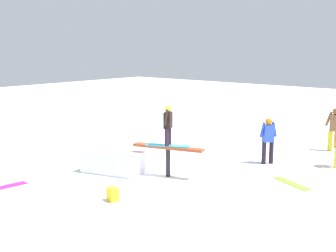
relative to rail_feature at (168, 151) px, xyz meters
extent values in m
plane|color=white|center=(0.00, 0.00, -0.77)|extent=(60.00, 60.00, 0.00)
cylinder|color=black|center=(0.00, 0.00, -0.35)|extent=(0.14, 0.14, 0.84)
cube|color=#A53F1E|center=(0.00, 0.00, 0.12)|extent=(2.20, 0.87, 0.08)
cube|color=white|center=(-1.64, -0.46, -0.44)|extent=(2.14, 1.93, 0.66)
cube|color=#30AAC0|center=(0.00, 0.00, 0.17)|extent=(1.31, 0.80, 0.03)
cylinder|color=#2B1A2C|center=(0.05, -0.11, 0.44)|extent=(0.13, 0.13, 0.51)
cylinder|color=#2B1A2C|center=(-0.05, 0.11, 0.44)|extent=(0.13, 0.13, 0.51)
cube|color=black|center=(0.00, 0.00, 0.93)|extent=(0.31, 0.37, 0.48)
cylinder|color=black|center=(0.08, -0.18, 1.04)|extent=(0.19, 0.30, 0.44)
cylinder|color=black|center=(-0.08, 0.18, 1.04)|extent=(0.19, 0.30, 0.44)
sphere|color=yellow|center=(0.00, 0.00, 1.27)|extent=(0.20, 0.20, 0.20)
cylinder|color=black|center=(1.60, 3.37, -0.40)|extent=(0.14, 0.14, 0.73)
cylinder|color=black|center=(1.45, 3.15, -0.40)|extent=(0.14, 0.14, 0.73)
cube|color=blue|center=(1.53, 3.26, 0.25)|extent=(0.36, 0.40, 0.57)
cylinder|color=blue|center=(1.65, 3.43, 0.38)|extent=(0.18, 0.21, 0.50)
cylinder|color=blue|center=(1.41, 3.08, 0.38)|extent=(0.18, 0.21, 0.50)
sphere|color=orange|center=(1.53, 3.26, 0.64)|extent=(0.22, 0.22, 0.22)
cylinder|color=yellow|center=(3.47, 4.15, -0.44)|extent=(0.14, 0.14, 0.66)
cylinder|color=yellow|center=(2.37, 6.41, -0.39)|extent=(0.16, 0.16, 0.75)
cube|color=brown|center=(2.51, 6.46, 0.28)|extent=(0.43, 0.33, 0.61)
cylinder|color=brown|center=(2.29, 6.39, 0.42)|extent=(0.26, 0.16, 0.54)
sphere|color=brown|center=(2.51, 6.46, 0.71)|extent=(0.24, 0.24, 0.24)
cube|color=#C61F99|center=(-2.74, -3.75, -0.76)|extent=(0.37, 1.31, 0.02)
cube|color=#8ED333|center=(3.15, 1.66, -0.76)|extent=(1.38, 0.87, 0.02)
cube|color=yellow|center=(0.36, -2.57, -0.60)|extent=(0.35, 0.30, 0.34)
camera|label=1|loc=(8.68, -10.26, 3.13)|focal=50.00mm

